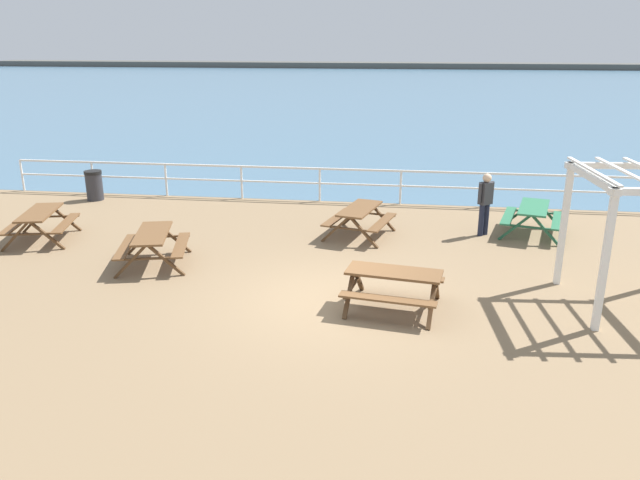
% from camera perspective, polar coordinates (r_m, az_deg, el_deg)
% --- Properties ---
extents(ground_plane, '(30.00, 24.00, 0.20)m').
position_cam_1_polar(ground_plane, '(12.48, 0.88, -5.97)').
color(ground_plane, '#846B4C').
extents(sea_band, '(142.00, 90.00, 0.01)m').
position_cam_1_polar(sea_band, '(64.26, 6.86, 13.65)').
color(sea_band, '#476B84').
rests_on(sea_band, ground).
extents(distant_shoreline, '(142.00, 6.00, 1.80)m').
position_cam_1_polar(distant_shoreline, '(107.18, 7.44, 15.43)').
color(distant_shoreline, '#4C4C47').
rests_on(distant_shoreline, ground).
extents(seaward_railing, '(23.07, 0.07, 1.08)m').
position_cam_1_polar(seaward_railing, '(19.57, 3.71, 5.66)').
color(seaward_railing, white).
rests_on(seaward_railing, ground).
extents(picnic_table_near_left, '(1.89, 2.11, 0.80)m').
position_cam_1_polar(picnic_table_near_left, '(17.37, -24.38, 1.79)').
color(picnic_table_near_left, brown).
rests_on(picnic_table_near_left, ground).
extents(picnic_table_near_right, '(1.89, 2.11, 0.80)m').
position_cam_1_polar(picnic_table_near_right, '(14.65, -15.15, -0.03)').
color(picnic_table_near_right, brown).
rests_on(picnic_table_near_right, ground).
extents(picnic_table_mid_centre, '(2.01, 1.77, 0.80)m').
position_cam_1_polar(picnic_table_mid_centre, '(11.94, 6.80, -3.71)').
color(picnic_table_mid_centre, brown).
rests_on(picnic_table_mid_centre, ground).
extents(picnic_table_far_left, '(1.90, 2.11, 0.80)m').
position_cam_1_polar(picnic_table_far_left, '(17.27, 19.05, 2.34)').
color(picnic_table_far_left, '#286B47').
rests_on(picnic_table_far_left, ground).
extents(picnic_table_far_right, '(1.90, 2.11, 0.80)m').
position_cam_1_polar(picnic_table_far_right, '(16.22, 3.68, 2.34)').
color(picnic_table_far_right, brown).
rests_on(picnic_table_far_right, ground).
extents(visitor, '(0.42, 0.39, 1.66)m').
position_cam_1_polar(visitor, '(16.75, 14.98, 3.55)').
color(visitor, '#1E2338').
rests_on(visitor, ground).
extents(litter_bin, '(0.55, 0.55, 0.95)m').
position_cam_1_polar(litter_bin, '(21.18, -20.08, 4.76)').
color(litter_bin, '#2D2D33').
rests_on(litter_bin, ground).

